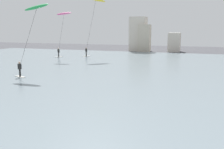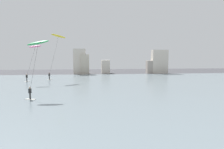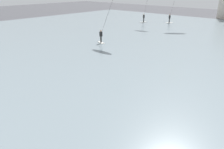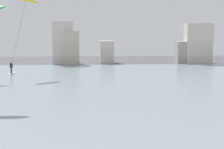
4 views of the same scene
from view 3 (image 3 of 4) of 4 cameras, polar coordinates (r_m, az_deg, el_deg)
water_bay at (r=29.79m, az=26.10°, el=5.59°), size 84.00×52.00×0.10m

